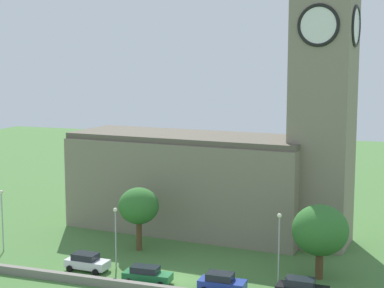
# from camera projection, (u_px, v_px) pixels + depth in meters

# --- Properties ---
(ground_plane) EXTENTS (200.00, 200.00, 0.00)m
(ground_plane) POSITION_uv_depth(u_px,v_px,m) (222.00, 239.00, 76.01)
(ground_plane) COLOR #477538
(church) EXTENTS (36.65, 13.60, 35.88)m
(church) POSITION_uv_depth(u_px,v_px,m) (224.00, 158.00, 77.58)
(church) COLOR gray
(church) RESTS_ON ground
(car_white) EXTENTS (4.57, 2.42, 1.81)m
(car_white) POSITION_uv_depth(u_px,v_px,m) (87.00, 262.00, 64.67)
(car_white) COLOR silver
(car_white) RESTS_ON ground
(car_green) EXTENTS (4.87, 2.25, 1.69)m
(car_green) POSITION_uv_depth(u_px,v_px,m) (147.00, 275.00, 61.01)
(car_green) COLOR #1E6B38
(car_green) RESTS_ON ground
(car_blue) EXTENTS (4.44, 2.33, 1.83)m
(car_blue) POSITION_uv_depth(u_px,v_px,m) (222.00, 283.00, 58.67)
(car_blue) COLOR #233D9E
(car_blue) RESTS_ON ground
(streetlamp_west_end) EXTENTS (0.44, 0.44, 7.13)m
(streetlamp_west_end) POSITION_uv_depth(u_px,v_px,m) (2.00, 211.00, 70.49)
(streetlamp_west_end) COLOR #9EA0A5
(streetlamp_west_end) RESTS_ON ground
(streetlamp_west_mid) EXTENTS (0.44, 0.44, 6.46)m
(streetlamp_west_mid) POSITION_uv_depth(u_px,v_px,m) (116.00, 227.00, 65.00)
(streetlamp_west_mid) COLOR #9EA0A5
(streetlamp_west_mid) RESTS_ON ground
(streetlamp_central) EXTENTS (0.44, 0.44, 7.30)m
(streetlamp_central) POSITION_uv_depth(u_px,v_px,m) (279.00, 239.00, 59.30)
(streetlamp_central) COLOR #9EA0A5
(streetlamp_central) RESTS_ON ground
(tree_by_tower) EXTENTS (5.61, 5.61, 7.51)m
(tree_by_tower) POSITION_uv_depth(u_px,v_px,m) (320.00, 230.00, 61.71)
(tree_by_tower) COLOR brown
(tree_by_tower) RESTS_ON ground
(tree_churchyard) EXTENTS (4.61, 4.61, 7.28)m
(tree_churchyard) POSITION_uv_depth(u_px,v_px,m) (139.00, 206.00, 70.98)
(tree_churchyard) COLOR brown
(tree_churchyard) RESTS_ON ground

